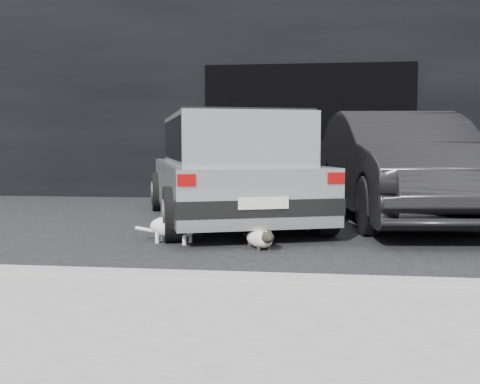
# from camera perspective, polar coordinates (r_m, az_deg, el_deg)

# --- Properties ---
(ground) EXTENTS (80.00, 80.00, 0.00)m
(ground) POSITION_cam_1_polar(r_m,az_deg,el_deg) (6.58, -1.41, -4.31)
(ground) COLOR black
(ground) RESTS_ON ground
(building_facade) EXTENTS (34.00, 4.00, 5.00)m
(building_facade) POSITION_cam_1_polar(r_m,az_deg,el_deg) (12.50, 7.28, 11.65)
(building_facade) COLOR black
(building_facade) RESTS_ON ground
(garage_opening) EXTENTS (4.00, 0.10, 2.60)m
(garage_opening) POSITION_cam_1_polar(r_m,az_deg,el_deg) (10.42, 7.27, 6.33)
(garage_opening) COLOR black
(garage_opening) RESTS_ON ground
(curb) EXTENTS (18.00, 0.25, 0.12)m
(curb) POSITION_cam_1_polar(r_m,az_deg,el_deg) (3.96, 7.65, -9.88)
(curb) COLOR gray
(curb) RESTS_ON ground
(sidewalk) EXTENTS (18.00, 2.20, 0.11)m
(sidewalk) POSITION_cam_1_polar(r_m,az_deg,el_deg) (2.82, 7.96, -16.31)
(sidewalk) COLOR gray
(sidewalk) RESTS_ON ground
(silver_hatchback) EXTENTS (3.01, 4.41, 1.49)m
(silver_hatchback) POSITION_cam_1_polar(r_m,az_deg,el_deg) (7.35, -1.17, 3.08)
(silver_hatchback) COLOR #B1B2B5
(silver_hatchback) RESTS_ON ground
(second_car) EXTENTS (2.15, 4.86, 1.55)m
(second_car) POSITION_cam_1_polar(r_m,az_deg,el_deg) (7.93, 16.56, 2.73)
(second_car) COLOR black
(second_car) RESTS_ON ground
(cat_siamese) EXTENTS (0.41, 0.62, 0.24)m
(cat_siamese) POSITION_cam_1_polar(r_m,az_deg,el_deg) (5.54, 2.23, -4.99)
(cat_siamese) COLOR beige
(cat_siamese) RESTS_ON ground
(cat_white) EXTENTS (0.82, 0.39, 0.39)m
(cat_white) POSITION_cam_1_polar(r_m,az_deg,el_deg) (5.88, -6.79, -3.63)
(cat_white) COLOR silver
(cat_white) RESTS_ON ground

